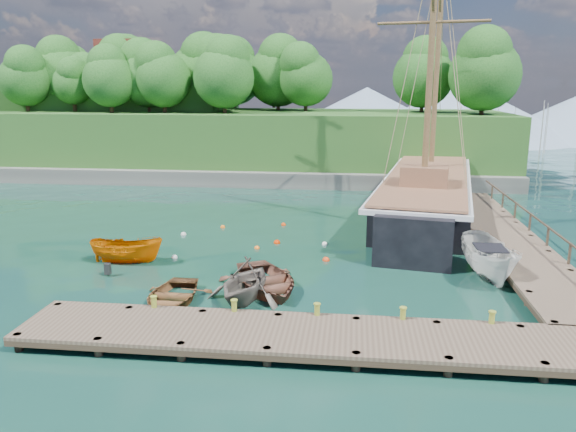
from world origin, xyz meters
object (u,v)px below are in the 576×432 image
Objects in this scene: rowboat_2 at (266,289)px; schooner at (426,199)px; rowboat_0 at (171,303)px; motorboat_orange at (127,263)px; cabin_boat_white at (488,278)px; rowboat_1 at (245,300)px.

rowboat_2 is 0.17× the size of schooner.
rowboat_0 is 1.07× the size of motorboat_orange.
rowboat_2 is 0.94× the size of cabin_boat_white.
cabin_boat_white is 0.18× the size of schooner.
rowboat_2 is at bearing 30.41° from rowboat_0.
rowboat_1 is at bearing -109.80° from schooner.
cabin_boat_white is at bearing -73.09° from schooner.
motorboat_orange is at bearing 128.64° from rowboat_0.
rowboat_0 is at bearing -176.64° from rowboat_2.
cabin_boat_white is at bearing -92.35° from motorboat_orange.
rowboat_1 is at bearing 13.03° from rowboat_0.
cabin_boat_white reaches higher than rowboat_2.
motorboat_orange is 17.19m from cabin_boat_white.
rowboat_2 is 7.85m from motorboat_orange.
rowboat_0 is at bearing -166.02° from cabin_boat_white.
cabin_boat_white is (13.37, 4.63, 0.00)m from rowboat_0.
rowboat_1 is 11.19m from cabin_boat_white.
rowboat_2 is (0.63, 1.39, 0.00)m from rowboat_1.
rowboat_1 is 0.71× the size of cabin_boat_white.
rowboat_1 is 18.21m from schooner.
rowboat_2 is 1.30× the size of motorboat_orange.
rowboat_2 is at bearing -110.31° from schooner.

